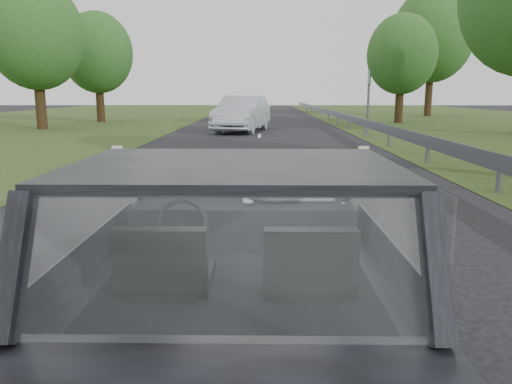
{
  "coord_description": "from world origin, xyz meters",
  "views": [
    {
      "loc": [
        0.14,
        -2.92,
        1.79
      ],
      "look_at": [
        0.1,
        0.6,
        1.09
      ],
      "focal_mm": 35.0,
      "sensor_mm": 36.0,
      "label": 1
    }
  ],
  "objects_px": {
    "subject_car": "(239,269)",
    "highway_sign": "(368,102)",
    "cat": "(275,192)",
    "other_car": "(242,114)"
  },
  "relations": [
    {
      "from": "other_car",
      "to": "highway_sign",
      "type": "distance_m",
      "value": 5.74
    },
    {
      "from": "cat",
      "to": "highway_sign",
      "type": "bearing_deg",
      "value": 69.66
    },
    {
      "from": "other_car",
      "to": "subject_car",
      "type": "bearing_deg",
      "value": -76.52
    },
    {
      "from": "highway_sign",
      "to": "subject_car",
      "type": "bearing_deg",
      "value": -96.98
    },
    {
      "from": "other_car",
      "to": "highway_sign",
      "type": "xyz_separation_m",
      "value": [
        5.54,
        -1.37,
        0.55
      ]
    },
    {
      "from": "subject_car",
      "to": "other_car",
      "type": "xyz_separation_m",
      "value": [
        -0.82,
        20.5,
        0.1
      ]
    },
    {
      "from": "cat",
      "to": "highway_sign",
      "type": "relative_size",
      "value": 0.19
    },
    {
      "from": "subject_car",
      "to": "highway_sign",
      "type": "height_order",
      "value": "highway_sign"
    },
    {
      "from": "subject_car",
      "to": "cat",
      "type": "xyz_separation_m",
      "value": [
        0.24,
        0.65,
        0.35
      ]
    },
    {
      "from": "subject_car",
      "to": "highway_sign",
      "type": "distance_m",
      "value": 19.71
    }
  ]
}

